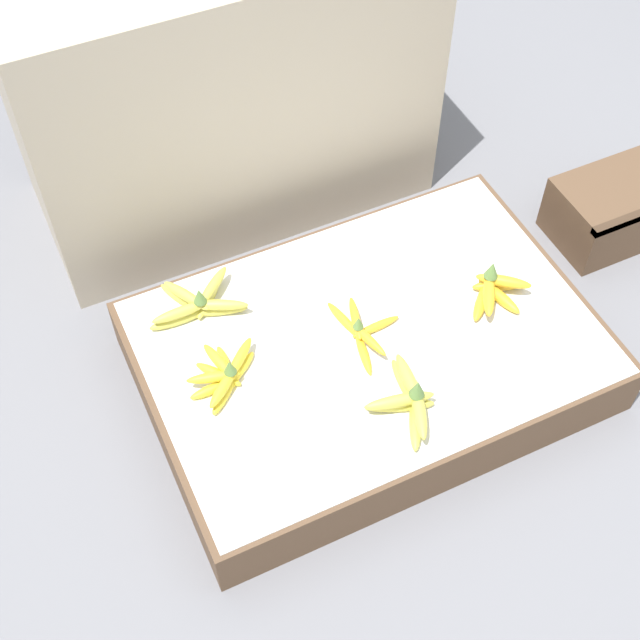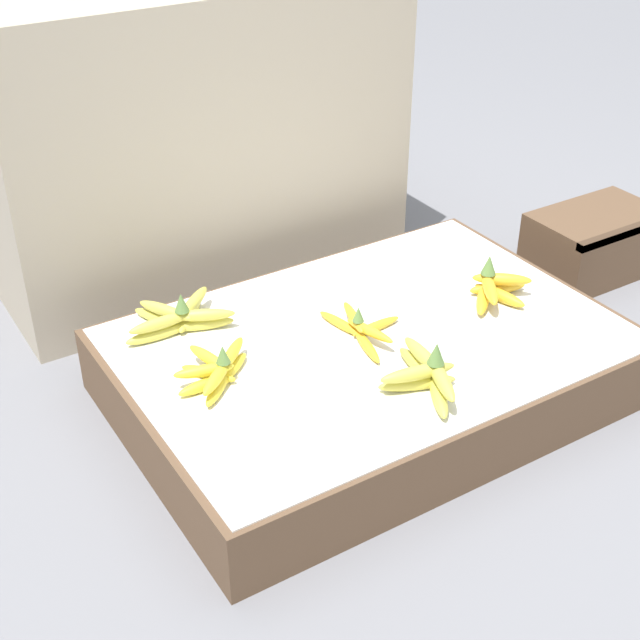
% 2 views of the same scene
% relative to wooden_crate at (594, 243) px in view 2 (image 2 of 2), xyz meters
% --- Properties ---
extents(ground_plane, '(10.00, 10.00, 0.00)m').
position_rel_wooden_crate_xyz_m(ground_plane, '(-0.91, -0.15, -0.09)').
color(ground_plane, slate).
extents(display_platform, '(1.14, 0.78, 0.17)m').
position_rel_wooden_crate_xyz_m(display_platform, '(-0.91, -0.15, -0.01)').
color(display_platform, brown).
rests_on(display_platform, ground_plane).
extents(back_vendor_table, '(1.13, 0.55, 0.82)m').
position_rel_wooden_crate_xyz_m(back_vendor_table, '(-0.97, 0.66, 0.32)').
color(back_vendor_table, tan).
rests_on(back_vendor_table, ground_plane).
extents(wooden_crate, '(0.38, 0.24, 0.19)m').
position_rel_wooden_crate_xyz_m(wooden_crate, '(0.00, 0.00, 0.00)').
color(wooden_crate, brown).
rests_on(wooden_crate, ground_plane).
extents(banana_bunch_front_midleft, '(0.17, 0.26, 0.11)m').
position_rel_wooden_crate_xyz_m(banana_bunch_front_midleft, '(-0.92, -0.38, 0.11)').
color(banana_bunch_front_midleft, gold).
rests_on(banana_bunch_front_midleft, display_platform).
extents(banana_bunch_middle_left, '(0.20, 0.19, 0.09)m').
position_rel_wooden_crate_xyz_m(banana_bunch_middle_left, '(-1.28, -0.12, 0.10)').
color(banana_bunch_middle_left, yellow).
rests_on(banana_bunch_middle_left, display_platform).
extents(banana_bunch_middle_midleft, '(0.16, 0.25, 0.08)m').
position_rel_wooden_crate_xyz_m(banana_bunch_middle_midleft, '(-0.92, -0.14, 0.09)').
color(banana_bunch_middle_midleft, gold).
rests_on(banana_bunch_middle_midleft, display_platform).
extents(banana_bunch_middle_midright, '(0.20, 0.15, 0.11)m').
position_rel_wooden_crate_xyz_m(banana_bunch_middle_midright, '(-0.56, -0.17, 0.10)').
color(banana_bunch_middle_midright, gold).
rests_on(banana_bunch_middle_midright, display_platform).
extents(banana_bunch_back_left, '(0.26, 0.20, 0.10)m').
position_rel_wooden_crate_xyz_m(banana_bunch_back_left, '(-1.26, 0.11, 0.10)').
color(banana_bunch_back_left, gold).
rests_on(banana_bunch_back_left, display_platform).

